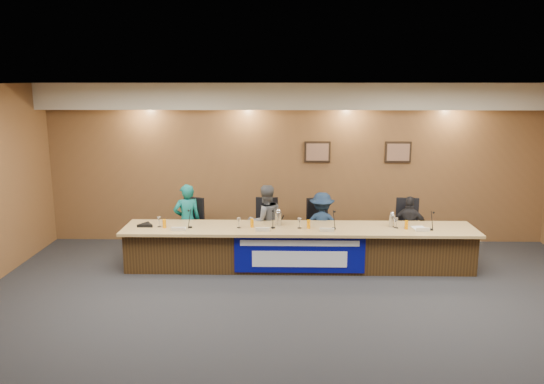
{
  "coord_description": "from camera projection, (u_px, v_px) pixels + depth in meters",
  "views": [
    {
      "loc": [
        -0.29,
        -6.52,
        3.26
      ],
      "look_at": [
        -0.48,
        2.74,
        1.29
      ],
      "focal_mm": 35.0,
      "sensor_mm": 36.0,
      "label": 1
    }
  ],
  "objects": [
    {
      "name": "office_chair_b",
      "position": [
        266.0,
        231.0,
        9.95
      ],
      "size": [
        0.51,
        0.51,
        0.08
      ],
      "primitive_type": "cube",
      "rotation": [
        0.0,
        0.0,
        -0.07
      ],
      "color": "black",
      "rests_on": "floor"
    },
    {
      "name": "panelist_d",
      "position": [
        409.0,
        228.0,
        9.77
      ],
      "size": [
        0.74,
        0.48,
        1.17
      ],
      "primitive_type": "imported",
      "rotation": [
        0.0,
        0.0,
        2.83
      ],
      "color": "black",
      "rests_on": "floor"
    },
    {
      "name": "speakerphone",
      "position": [
        146.0,
        225.0,
        9.25
      ],
      "size": [
        0.32,
        0.32,
        0.05
      ],
      "primitive_type": "cylinder",
      "color": "black",
      "rests_on": "dais_top"
    },
    {
      "name": "soffit",
      "position": [
        298.0,
        96.0,
        10.1
      ],
      "size": [
        10.0,
        0.5,
        0.5
      ],
      "primitive_type": "cube",
      "color": "beige",
      "rests_on": "wall_back"
    },
    {
      "name": "microphone_c",
      "position": [
        334.0,
        228.0,
        9.09
      ],
      "size": [
        0.07,
        0.07,
        0.02
      ],
      "primitive_type": "cylinder",
      "color": "black",
      "rests_on": "dais_top"
    },
    {
      "name": "banner_text_upper",
      "position": [
        300.0,
        243.0,
        8.86
      ],
      "size": [
        2.0,
        0.01,
        0.1
      ],
      "primitive_type": "cube",
      "color": "silver",
      "rests_on": "banner"
    },
    {
      "name": "banner_text_lower",
      "position": [
        299.0,
        259.0,
        8.92
      ],
      "size": [
        1.6,
        0.01,
        0.28
      ],
      "primitive_type": "cube",
      "color": "silver",
      "rests_on": "banner"
    },
    {
      "name": "paper_stack",
      "position": [
        420.0,
        228.0,
        9.12
      ],
      "size": [
        0.26,
        0.33,
        0.01
      ],
      "primitive_type": "cube",
      "rotation": [
        0.0,
        0.0,
        0.14
      ],
      "color": "white",
      "rests_on": "dais_top"
    },
    {
      "name": "water_glass_c",
      "position": [
        299.0,
        223.0,
        9.11
      ],
      "size": [
        0.08,
        0.08,
        0.18
      ],
      "primitive_type": "cylinder",
      "color": "silver",
      "rests_on": "dais_top"
    },
    {
      "name": "nameplate_c",
      "position": [
        327.0,
        230.0,
        8.89
      ],
      "size": [
        0.24,
        0.08,
        0.1
      ],
      "primitive_type": "cube",
      "rotation": [
        0.31,
        0.0,
        0.0
      ],
      "color": "white",
      "rests_on": "dais_top"
    },
    {
      "name": "panelist_b",
      "position": [
        266.0,
        221.0,
        9.8
      ],
      "size": [
        0.81,
        0.72,
        1.38
      ],
      "primitive_type": "imported",
      "rotation": [
        0.0,
        0.0,
        3.49
      ],
      "color": "#4E4F53",
      "rests_on": "floor"
    },
    {
      "name": "office_chair_d",
      "position": [
        408.0,
        232.0,
        9.89
      ],
      "size": [
        0.53,
        0.53,
        0.08
      ],
      "primitive_type": "cube",
      "rotation": [
        0.0,
        0.0,
        -0.1
      ],
      "color": "black",
      "rests_on": "floor"
    },
    {
      "name": "juice_glass_b",
      "position": [
        252.0,
        223.0,
        9.18
      ],
      "size": [
        0.06,
        0.06,
        0.15
      ],
      "primitive_type": "cylinder",
      "color": "orange",
      "rests_on": "dais_top"
    },
    {
      "name": "carafe_right",
      "position": [
        392.0,
        221.0,
        9.2
      ],
      "size": [
        0.11,
        0.11,
        0.22
      ],
      "primitive_type": "cylinder",
      "color": "silver",
      "rests_on": "dais_top"
    },
    {
      "name": "panelist_c",
      "position": [
        322.0,
        225.0,
        9.8
      ],
      "size": [
        0.82,
        0.5,
        1.24
      ],
      "primitive_type": "imported",
      "rotation": [
        0.0,
        0.0,
        3.09
      ],
      "color": "#12223B",
      "rests_on": "floor"
    },
    {
      "name": "dais_top",
      "position": [
        299.0,
        229.0,
        9.2
      ],
      "size": [
        6.1,
        0.95,
        0.05
      ],
      "primitive_type": "cube",
      "color": "tan",
      "rests_on": "dais_body"
    },
    {
      "name": "nameplate_d",
      "position": [
        423.0,
        229.0,
        8.91
      ],
      "size": [
        0.24,
        0.08,
        0.1
      ],
      "primitive_type": "cube",
      "rotation": [
        0.31,
        0.0,
        0.0
      ],
      "color": "white",
      "rests_on": "dais_top"
    },
    {
      "name": "wall_photo_left",
      "position": [
        317.0,
        152.0,
        10.54
      ],
      "size": [
        0.52,
        0.04,
        0.42
      ],
      "primitive_type": "cube",
      "color": "black",
      "rests_on": "wall_back"
    },
    {
      "name": "nameplate_a",
      "position": [
        178.0,
        229.0,
        8.94
      ],
      "size": [
        0.24,
        0.08,
        0.1
      ],
      "primitive_type": "cube",
      "rotation": [
        0.31,
        0.0,
        0.0
      ],
      "color": "white",
      "rests_on": "dais_top"
    },
    {
      "name": "microphone_b",
      "position": [
        273.0,
        228.0,
        9.13
      ],
      "size": [
        0.07,
        0.07,
        0.02
      ],
      "primitive_type": "cylinder",
      "color": "black",
      "rests_on": "dais_top"
    },
    {
      "name": "juice_glass_a",
      "position": [
        164.0,
        224.0,
        9.14
      ],
      "size": [
        0.06,
        0.06,
        0.15
      ],
      "primitive_type": "cylinder",
      "color": "orange",
      "rests_on": "dais_top"
    },
    {
      "name": "ceiling",
      "position": [
        307.0,
        85.0,
        6.38
      ],
      "size": [
        10.0,
        8.0,
        0.04
      ],
      "primitive_type": "cube",
      "color": "silver",
      "rests_on": "wall_back"
    },
    {
      "name": "floor",
      "position": [
        304.0,
        330.0,
        7.05
      ],
      "size": [
        10.0,
        10.0,
        0.0
      ],
      "primitive_type": "plane",
      "color": "black",
      "rests_on": "ground"
    },
    {
      "name": "office_chair_c",
      "position": [
        321.0,
        231.0,
        9.92
      ],
      "size": [
        0.6,
        0.6,
        0.08
      ],
      "primitive_type": "cube",
      "rotation": [
        0.0,
        0.0,
        0.31
      ],
      "color": "black",
      "rests_on": "floor"
    },
    {
      "name": "banner",
      "position": [
        300.0,
        254.0,
        8.91
      ],
      "size": [
        2.2,
        0.02,
        0.65
      ],
      "primitive_type": "cube",
      "color": "#040772",
      "rests_on": "dais_body"
    },
    {
      "name": "wall_photo_right",
      "position": [
        398.0,
        152.0,
        10.51
      ],
      "size": [
        0.52,
        0.04,
        0.42
      ],
      "primitive_type": "cube",
      "color": "black",
      "rests_on": "wall_back"
    },
    {
      "name": "panelist_a",
      "position": [
        187.0,
        221.0,
        9.83
      ],
      "size": [
        0.59,
        0.49,
        1.38
      ],
      "primitive_type": "imported",
      "rotation": [
        0.0,
        0.0,
        3.52
      ],
      "color": "#0C5854",
      "rests_on": "floor"
    },
    {
      "name": "water_glass_b",
      "position": [
        239.0,
        223.0,
        9.13
      ],
      "size": [
        0.08,
        0.08,
        0.18
      ],
      "primitive_type": "cylinder",
      "color": "silver",
      "rests_on": "dais_top"
    },
    {
      "name": "carafe_mid",
      "position": [
        278.0,
        219.0,
        9.28
      ],
      "size": [
        0.12,
        0.12,
        0.24
      ],
      "primitive_type": "cylinder",
      "color": "silver",
      "rests_on": "dais_top"
    },
    {
      "name": "dais_body",
      "position": [
        299.0,
        248.0,
        9.32
      ],
      "size": [
        6.0,
        0.8,
        0.7
      ],
      "primitive_type": "cube",
      "color": "#392511",
      "rests_on": "floor"
    },
    {
      "name": "wall_back",
      "position": [
        297.0,
        164.0,
        10.63
      ],
      "size": [
        10.0,
        0.04,
        3.2
      ],
      "primitive_type": "cube",
      "color": "brown",
      "rests_on": "floor"
    },
    {
      "name": "juice_glass_d",
      "position": [
        406.0,
        225.0,
        9.06
      ],
      "size": [
        0.06,
        0.06,
        0.15
      ],
      "primitive_type": "cylinder",
      "color": "orange",
      "rests_on": "dais_top"
    },
    {
      "name": "water_glass_d",
      "position": [
        396.0,
        223.0,
        9.12
      ],
      "size": [
        0.08,
        0.08,
        0.18
      ],
      "primitive_type": "cylinder",
      "color": "silver",
      "rests_on": "dais_top"
    },
    {
      "name": "juice_glass_c",
      "position": [
        309.0,
        224.0,
        9.11
      ],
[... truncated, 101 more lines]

